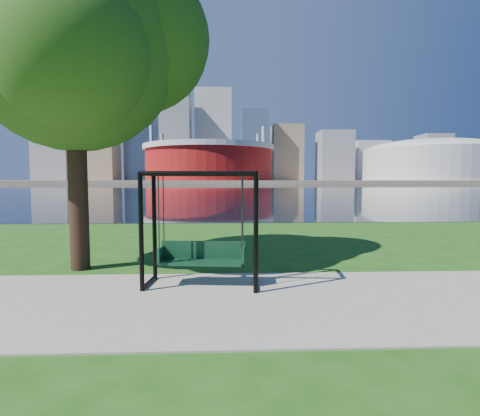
{
  "coord_description": "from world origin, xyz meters",
  "views": [
    {
      "loc": [
        -0.12,
        -7.19,
        2.23
      ],
      "look_at": [
        0.17,
        0.0,
        1.69
      ],
      "focal_mm": 28.0,
      "sensor_mm": 36.0,
      "label": 1
    }
  ],
  "objects": [
    {
      "name": "path",
      "position": [
        0.0,
        -0.5,
        0.01
      ],
      "size": [
        120.0,
        4.0,
        0.03
      ],
      "primitive_type": "cube",
      "color": "#9E937F",
      "rests_on": "ground"
    },
    {
      "name": "skyline",
      "position": [
        -4.27,
        319.39,
        35.89
      ],
      "size": [
        392.0,
        66.0,
        96.5
      ],
      "color": "gray",
      "rests_on": "far_bank"
    },
    {
      "name": "park_tree",
      "position": [
        -3.8,
        2.26,
        5.59
      ],
      "size": [
        6.48,
        5.85,
        8.05
      ],
      "color": "black",
      "rests_on": "ground"
    },
    {
      "name": "far_bank",
      "position": [
        0.0,
        306.0,
        1.0
      ],
      "size": [
        900.0,
        228.0,
        2.0
      ],
      "primitive_type": "cube",
      "color": "#937F60",
      "rests_on": "ground"
    },
    {
      "name": "river",
      "position": [
        0.0,
        102.0,
        0.01
      ],
      "size": [
        900.0,
        180.0,
        0.02
      ],
      "primitive_type": "cube",
      "color": "black",
      "rests_on": "ground"
    },
    {
      "name": "ground",
      "position": [
        0.0,
        0.0,
        0.0
      ],
      "size": [
        900.0,
        900.0,
        0.0
      ],
      "primitive_type": "plane",
      "color": "#1E5114",
      "rests_on": "ground"
    },
    {
      "name": "arena",
      "position": [
        135.0,
        235.0,
        15.87
      ],
      "size": [
        84.0,
        84.0,
        26.56
      ],
      "color": "beige",
      "rests_on": "far_bank"
    },
    {
      "name": "swing",
      "position": [
        -0.6,
        0.56,
        1.16
      ],
      "size": [
        2.44,
        1.24,
        2.41
      ],
      "rotation": [
        0.0,
        0.0,
        -0.1
      ],
      "color": "black",
      "rests_on": "ground"
    },
    {
      "name": "stadium",
      "position": [
        -10.0,
        235.0,
        14.23
      ],
      "size": [
        83.0,
        83.0,
        32.0
      ],
      "color": "maroon",
      "rests_on": "far_bank"
    }
  ]
}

